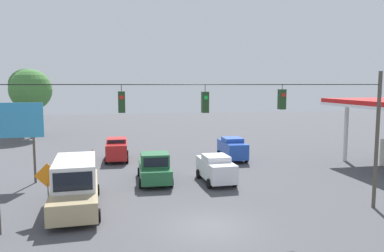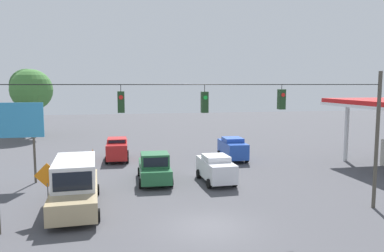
{
  "view_description": "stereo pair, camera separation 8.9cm",
  "coord_description": "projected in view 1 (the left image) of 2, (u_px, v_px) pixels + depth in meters",
  "views": [
    {
      "loc": [
        4.17,
        16.74,
        6.8
      ],
      "look_at": [
        -0.85,
        -8.56,
        3.91
      ],
      "focal_mm": 35.0,
      "sensor_mm": 36.0,
      "label": 1
    },
    {
      "loc": [
        4.09,
        16.76,
        6.8
      ],
      "look_at": [
        -0.85,
        -8.56,
        3.91
      ],
      "focal_mm": 35.0,
      "sensor_mm": 36.0,
      "label": 2
    }
  ],
  "objects": [
    {
      "name": "tree_horizon_right",
      "position": [
        26.0,
        86.0,
        50.15
      ],
      "size": [
        4.42,
        4.42,
        8.86
      ],
      "color": "brown",
      "rests_on": "ground_plane"
    },
    {
      "name": "sedan_white_crossing_near",
      "position": [
        216.0,
        168.0,
        25.95
      ],
      "size": [
        2.13,
        4.33,
        1.91
      ],
      "color": "silver",
      "rests_on": "ground_plane"
    },
    {
      "name": "pickup_truck_green_withflow_mid",
      "position": [
        154.0,
        168.0,
        26.08
      ],
      "size": [
        2.35,
        5.18,
        2.12
      ],
      "color": "#236038",
      "rests_on": "ground_plane"
    },
    {
      "name": "roadside_billboard",
      "position": [
        7.0,
        125.0,
        25.15
      ],
      "size": [
        4.65,
        0.16,
        5.57
      ],
      "color": "#4C473D",
      "rests_on": "ground_plane"
    },
    {
      "name": "sedan_blue_oncoming_far",
      "position": [
        232.0,
        148.0,
        33.69
      ],
      "size": [
        2.02,
        4.21,
        2.02
      ],
      "color": "#234CB2",
      "rests_on": "ground_plane"
    },
    {
      "name": "traffic_cone_third",
      "position": [
        82.0,
        176.0,
        26.32
      ],
      "size": [
        0.34,
        0.34,
        0.71
      ],
      "primitive_type": "cone",
      "color": "orange",
      "rests_on": "ground_plane"
    },
    {
      "name": "work_zone_sign",
      "position": [
        48.0,
        180.0,
        18.94
      ],
      "size": [
        1.27,
        0.06,
        2.84
      ],
      "color": "slate",
      "rests_on": "ground_plane"
    },
    {
      "name": "traffic_cone_second",
      "position": [
        77.0,
        187.0,
        23.48
      ],
      "size": [
        0.34,
        0.34,
        0.71
      ],
      "primitive_type": "cone",
      "color": "orange",
      "rests_on": "ground_plane"
    },
    {
      "name": "tree_horizon_left",
      "position": [
        31.0,
        90.0,
        46.8
      ],
      "size": [
        5.17,
        5.17,
        8.67
      ],
      "color": "brown",
      "rests_on": "ground_plane"
    },
    {
      "name": "sedan_red_withflow_far",
      "position": [
        117.0,
        149.0,
        33.46
      ],
      "size": [
        2.08,
        4.5,
        2.01
      ],
      "color": "red",
      "rests_on": "ground_plane"
    },
    {
      "name": "box_truck_tan_parked_shoulder",
      "position": [
        75.0,
        184.0,
        20.62
      ],
      "size": [
        2.89,
        7.36,
        2.68
      ],
      "color": "tan",
      "rests_on": "ground_plane"
    },
    {
      "name": "ground_plane",
      "position": [
        209.0,
        227.0,
        17.88
      ],
      "size": [
        140.0,
        140.0,
        0.0
      ],
      "primitive_type": "plane",
      "color": "#47474C"
    },
    {
      "name": "traffic_cone_nearest",
      "position": [
        73.0,
        202.0,
        20.48
      ],
      "size": [
        0.34,
        0.34,
        0.71
      ],
      "primitive_type": "cone",
      "color": "orange",
      "rests_on": "ground_plane"
    },
    {
      "name": "traffic_cone_fifth",
      "position": [
        89.0,
        159.0,
        32.5
      ],
      "size": [
        0.34,
        0.34,
        0.71
      ],
      "primitive_type": "cone",
      "color": "orange",
      "rests_on": "ground_plane"
    },
    {
      "name": "traffic_cone_fourth",
      "position": [
        87.0,
        167.0,
        29.29
      ],
      "size": [
        0.34,
        0.34,
        0.71
      ],
      "primitive_type": "cone",
      "color": "orange",
      "rests_on": "ground_plane"
    },
    {
      "name": "traffic_cone_farthest",
      "position": [
        92.0,
        152.0,
        35.45
      ],
      "size": [
        0.34,
        0.34,
        0.71
      ],
      "primitive_type": "cone",
      "color": "orange",
      "rests_on": "ground_plane"
    },
    {
      "name": "overhead_signal_span",
      "position": [
        205.0,
        128.0,
        18.34
      ],
      "size": [
        19.4,
        0.38,
        7.49
      ],
      "color": "#4C473D",
      "rests_on": "ground_plane"
    }
  ]
}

